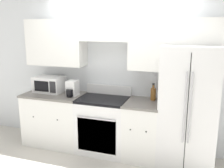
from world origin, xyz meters
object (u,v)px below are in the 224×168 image
at_px(oven_range, 103,124).
at_px(bottle, 153,94).
at_px(refrigerator, 188,106).
at_px(microwave, 49,84).

height_order(oven_range, bottle, bottle).
height_order(refrigerator, microwave, refrigerator).
xyz_separation_m(microwave, bottle, (1.83, 0.07, -0.03)).
xyz_separation_m(oven_range, refrigerator, (1.32, 0.05, 0.44)).
relative_size(oven_range, microwave, 2.13).
xyz_separation_m(oven_range, microwave, (-1.05, 0.09, 0.59)).
xyz_separation_m(oven_range, bottle, (0.78, 0.17, 0.55)).
xyz_separation_m(refrigerator, microwave, (-2.37, 0.04, 0.15)).
bearing_deg(oven_range, bottle, 11.94).
distance_m(microwave, bottle, 1.84).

